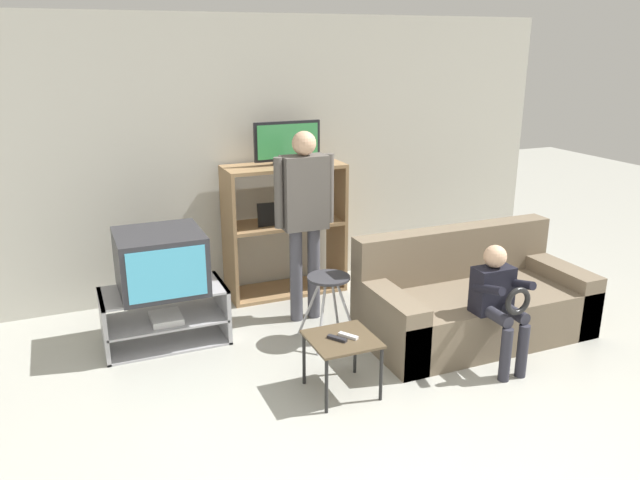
% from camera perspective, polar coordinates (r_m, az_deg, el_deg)
% --- Properties ---
extents(wall_back, '(6.40, 0.06, 2.60)m').
position_cam_1_polar(wall_back, '(6.03, -6.50, 7.54)').
color(wall_back, beige).
rests_on(wall_back, ground_plane).
extents(tv_stand, '(0.98, 0.51, 0.46)m').
position_cam_1_polar(tv_stand, '(5.22, -13.99, -6.82)').
color(tv_stand, '#A8A8AD').
rests_on(tv_stand, ground_plane).
extents(television_main, '(0.66, 0.64, 0.47)m').
position_cam_1_polar(television_main, '(5.06, -14.38, -1.90)').
color(television_main, '#2D2D33').
rests_on(television_main, tv_stand).
extents(media_shelf, '(1.13, 0.46, 1.26)m').
position_cam_1_polar(media_shelf, '(5.98, -3.25, 1.06)').
color(media_shelf, '#9E7A51').
rests_on(media_shelf, ground_plane).
extents(television_flat, '(0.63, 0.20, 0.40)m').
position_cam_1_polar(television_flat, '(5.80, -3.00, 8.72)').
color(television_flat, black).
rests_on(television_flat, media_shelf).
extents(folding_stool, '(0.39, 0.43, 0.57)m').
position_cam_1_polar(folding_stool, '(5.02, 0.79, -4.41)').
color(folding_stool, '#B7B7BC').
rests_on(folding_stool, ground_plane).
extents(snack_table, '(0.45, 0.45, 0.41)m').
position_cam_1_polar(snack_table, '(4.34, 2.01, -9.53)').
color(snack_table, brown).
rests_on(snack_table, ground_plane).
extents(remote_control_black, '(0.11, 0.14, 0.02)m').
position_cam_1_polar(remote_control_black, '(4.28, 1.57, -8.99)').
color(remote_control_black, '#232328').
rests_on(remote_control_black, snack_table).
extents(remote_control_white, '(0.11, 0.14, 0.02)m').
position_cam_1_polar(remote_control_white, '(4.32, 2.59, -8.74)').
color(remote_control_white, silver).
rests_on(remote_control_white, snack_table).
extents(couch, '(1.86, 0.90, 0.85)m').
position_cam_1_polar(couch, '(5.37, 13.69, -5.50)').
color(couch, '#756651').
rests_on(couch, ground_plane).
extents(person_standing_adult, '(0.53, 0.20, 1.66)m').
position_cam_1_polar(person_standing_adult, '(5.26, -1.43, 2.92)').
color(person_standing_adult, '#4C4C56').
rests_on(person_standing_adult, ground_plane).
extents(person_seated_child, '(0.33, 0.43, 0.93)m').
position_cam_1_polar(person_seated_child, '(4.79, 16.05, -5.08)').
color(person_seated_child, '#2D2D38').
rests_on(person_seated_child, ground_plane).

